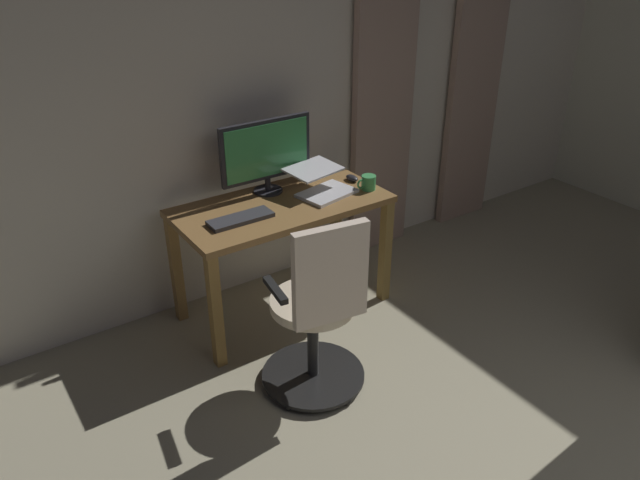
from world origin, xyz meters
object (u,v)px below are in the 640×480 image
object	(u,v)px
mug_coffee	(368,183)
computer_mouse	(352,178)
computer_monitor	(266,152)
laptop	(322,184)
office_chair	(318,315)
desk	(282,220)
computer_keyboard	(241,219)

from	to	relation	value
mug_coffee	computer_mouse	bearing A→B (deg)	-91.03
computer_monitor	computer_mouse	distance (m)	0.60
laptop	computer_mouse	bearing A→B (deg)	178.95
office_chair	mug_coffee	world-z (taller)	office_chair
desk	computer_mouse	world-z (taller)	computer_mouse
office_chair	computer_monitor	xyz separation A→B (m)	(-0.27, -0.95, 0.53)
desk	computer_keyboard	world-z (taller)	computer_keyboard
desk	office_chair	bearing A→B (deg)	71.65
mug_coffee	office_chair	bearing A→B (deg)	37.97
desk	computer_keyboard	xyz separation A→B (m)	(0.31, 0.07, 0.12)
laptop	office_chair	bearing A→B (deg)	43.19
computer_monitor	computer_mouse	bearing A→B (deg)	163.46
desk	computer_keyboard	size ratio (longest dim) A/B	3.42
office_chair	laptop	bearing A→B (deg)	63.18
laptop	mug_coffee	xyz separation A→B (m)	(-0.26, 0.12, -0.01)
mug_coffee	computer_monitor	bearing A→B (deg)	-31.73
laptop	computer_mouse	distance (m)	0.27
desk	computer_monitor	bearing A→B (deg)	-95.74
laptop	mug_coffee	distance (m)	0.29
computer_keyboard	laptop	size ratio (longest dim) A/B	0.92
mug_coffee	laptop	bearing A→B (deg)	-24.49
computer_mouse	mug_coffee	xyz separation A→B (m)	(0.00, 0.17, 0.03)
computer_monitor	office_chair	bearing A→B (deg)	74.13
laptop	mug_coffee	size ratio (longest dim) A/B	3.03
office_chair	computer_keyboard	size ratio (longest dim) A/B	2.78
desk	computer_keyboard	distance (m)	0.34
laptop	computer_mouse	world-z (taller)	laptop
desk	computer_mouse	distance (m)	0.56
computer_mouse	mug_coffee	bearing A→B (deg)	88.97
desk	laptop	size ratio (longest dim) A/B	3.16
laptop	mug_coffee	bearing A→B (deg)	144.32
computer_keyboard	laptop	bearing A→B (deg)	-173.95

